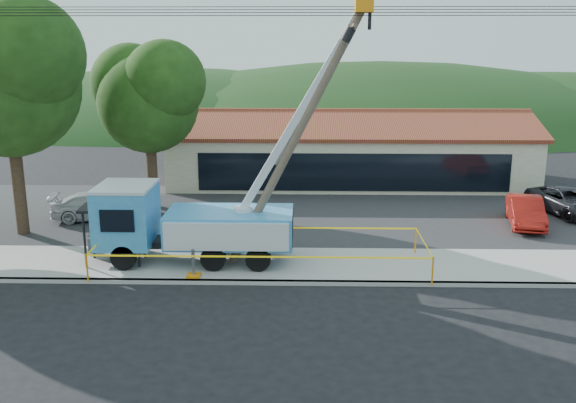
% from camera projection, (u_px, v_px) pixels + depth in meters
% --- Properties ---
extents(ground, '(120.00, 120.00, 0.00)m').
position_uv_depth(ground, '(271.00, 307.00, 22.03)').
color(ground, black).
rests_on(ground, ground).
extents(curb, '(60.00, 0.25, 0.15)m').
position_uv_depth(curb, '(273.00, 282.00, 24.04)').
color(curb, '#AFACA3').
rests_on(curb, ground).
extents(sidewalk, '(60.00, 4.00, 0.15)m').
position_uv_depth(sidewalk, '(276.00, 265.00, 25.88)').
color(sidewalk, '#AFACA3').
rests_on(sidewalk, ground).
extents(parking_lot, '(60.00, 12.00, 0.10)m').
position_uv_depth(parking_lot, '(282.00, 213.00, 33.63)').
color(parking_lot, '#28282B').
rests_on(parking_lot, ground).
extents(strip_mall, '(22.50, 8.53, 4.67)m').
position_uv_depth(strip_mall, '(349.00, 153.00, 40.81)').
color(strip_mall, '#B8B091').
rests_on(strip_mall, ground).
extents(tree_west_near, '(7.56, 6.72, 10.80)m').
position_uv_depth(tree_west_near, '(7.00, 72.00, 28.19)').
color(tree_west_near, '#332316').
rests_on(tree_west_near, ground).
extents(tree_lot, '(6.30, 5.60, 8.94)m').
position_uv_depth(tree_lot, '(148.00, 93.00, 33.24)').
color(tree_lot, '#332316').
rests_on(tree_lot, ground).
extents(hill_west, '(78.40, 56.00, 28.00)m').
position_uv_depth(hill_west, '(168.00, 116.00, 75.65)').
color(hill_west, '#1B3714').
rests_on(hill_west, ground).
extents(hill_center, '(89.60, 64.00, 32.00)m').
position_uv_depth(hill_center, '(380.00, 117.00, 75.05)').
color(hill_center, '#1B3714').
rests_on(hill_center, ground).
extents(hill_east, '(72.80, 52.00, 26.00)m').
position_uv_depth(hill_east, '(552.00, 117.00, 74.57)').
color(hill_east, '#1B3714').
rests_on(hill_east, ground).
extents(utility_truck, '(10.86, 4.22, 10.25)m').
position_uv_depth(utility_truck, '(190.00, 220.00, 25.79)').
color(utility_truck, black).
rests_on(utility_truck, ground).
extents(leaning_pole, '(5.35, 1.89, 10.14)m').
position_uv_depth(leaning_pole, '(301.00, 127.00, 24.66)').
color(leaning_pole, brown).
rests_on(leaning_pole, ground).
extents(bus_shelter, '(2.53, 1.63, 2.37)m').
position_uv_depth(bus_shelter, '(115.00, 220.00, 25.70)').
color(bus_shelter, black).
rests_on(bus_shelter, ground).
extents(caution_tape, '(12.81, 3.79, 1.10)m').
position_uv_depth(caution_tape, '(262.00, 247.00, 25.31)').
color(caution_tape, orange).
rests_on(caution_tape, ground).
extents(car_silver, '(2.73, 4.73, 1.52)m').
position_uv_depth(car_silver, '(143.00, 225.00, 31.75)').
color(car_silver, '#AFB3B6').
rests_on(car_silver, ground).
extents(car_red, '(2.25, 4.45, 1.40)m').
position_uv_depth(car_red, '(524.00, 227.00, 31.30)').
color(car_red, '#9E170F').
rests_on(car_red, ground).
extents(car_white, '(4.93, 2.59, 1.36)m').
position_uv_depth(car_white, '(100.00, 221.00, 32.37)').
color(car_white, silver).
rests_on(car_white, ground).
extents(car_dark, '(3.55, 5.31, 1.35)m').
position_uv_depth(car_dark, '(567.00, 216.00, 33.31)').
color(car_dark, black).
rests_on(car_dark, ground).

